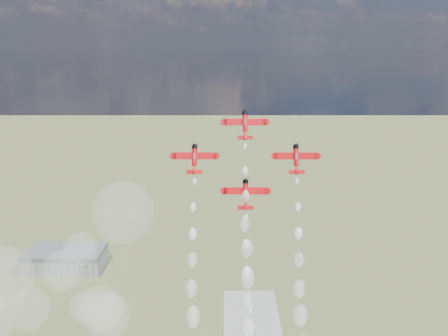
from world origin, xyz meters
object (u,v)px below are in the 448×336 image
object	(u,v)px
hangar	(66,259)
plane_lead	(245,124)
plane_right	(296,159)
plane_slot	(246,194)
plane_left	(194,158)

from	to	relation	value
hangar	plane_lead	size ratio (longest dim) A/B	4.14
plane_right	plane_slot	xyz separation A→B (m)	(-14.31, -4.55, -8.93)
plane_lead	plane_slot	world-z (taller)	plane_lead
hangar	plane_left	bearing A→B (deg)	-58.46
hangar	plane_slot	bearing A→B (deg)	-55.61
hangar	plane_right	size ratio (longest dim) A/B	4.14
hangar	plane_right	distance (m)	228.20
plane_left	plane_slot	world-z (taller)	plane_left
hangar	plane_slot	world-z (taller)	plane_slot
plane_lead	plane_slot	xyz separation A→B (m)	(0.00, -9.09, -17.86)
hangar	plane_lead	world-z (taller)	plane_lead
plane_lead	plane_left	xyz separation A→B (m)	(-14.31, -4.55, -8.93)
plane_lead	plane_left	size ratio (longest dim) A/B	1.00
plane_lead	hangar	bearing A→B (deg)	125.94
plane_lead	plane_left	bearing A→B (deg)	-162.38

